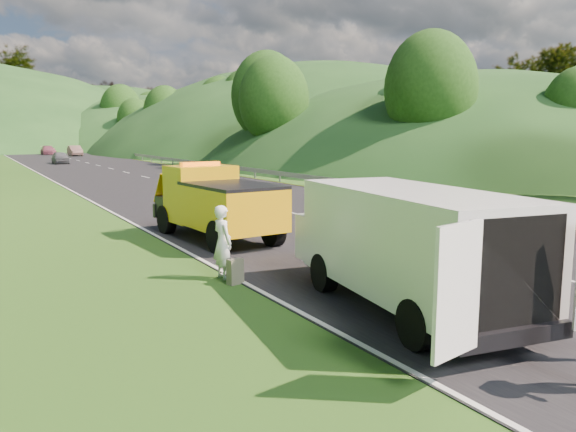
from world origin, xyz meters
TOP-DOWN VIEW (x-y plane):
  - ground at (0.00, 0.00)m, footprint 320.00×320.00m
  - road_surface at (3.00, 40.00)m, footprint 14.00×200.00m
  - guardrail at (10.30, 52.50)m, footprint 0.06×140.00m
  - tree_line_right at (23.00, 60.00)m, footprint 14.00×140.00m
  - hills_backdrop at (6.50, 134.70)m, footprint 201.00×288.60m
  - tow_truck at (-2.31, 6.86)m, footprint 2.63×6.10m
  - white_van at (-1.92, -2.08)m, footprint 4.05×7.35m
  - woman at (-4.17, 1.98)m, footprint 0.53×0.70m
  - child at (-1.98, 0.70)m, footprint 0.64×0.56m
  - suitcase at (-4.11, 1.40)m, footprint 0.42×0.30m
  - passing_suv at (4.66, 6.32)m, footprint 2.86×5.05m
  - dist_car_a at (0.06, 57.77)m, footprint 1.62×4.02m
  - dist_car_b at (5.12, 78.77)m, footprint 1.63×4.66m
  - dist_car_c at (2.27, 85.87)m, footprint 1.94×4.77m

SIDE VIEW (x-z plane):
  - ground at x=0.00m, z-range 0.00..0.00m
  - guardrail at x=10.30m, z-range -0.76..0.76m
  - tree_line_right at x=23.00m, z-range -7.00..7.00m
  - hills_backdrop at x=6.50m, z-range -22.00..22.00m
  - woman at x=-4.17m, z-range -0.91..0.91m
  - child at x=-1.98m, z-range -0.56..0.56m
  - passing_suv at x=4.66m, z-range -0.67..0.67m
  - dist_car_a at x=0.06m, z-range -0.68..0.68m
  - dist_car_b at x=5.12m, z-range -0.77..0.77m
  - dist_car_c at x=2.27m, z-range -0.69..0.69m
  - road_surface at x=3.00m, z-range 0.00..0.02m
  - suitcase at x=-4.11m, z-range 0.00..0.61m
  - tow_truck at x=-2.31m, z-range -0.03..2.53m
  - white_van at x=-1.92m, z-range 0.16..2.64m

